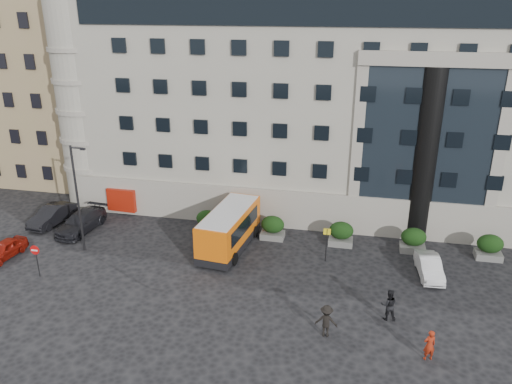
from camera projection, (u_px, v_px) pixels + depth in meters
The scene contains 23 objects.
ground at pixel (232, 290), 31.69m from camera, with size 120.00×120.00×0.00m, color black.
civic_building at pixel (350, 92), 47.34m from camera, with size 44.00×24.00×18.00m, color gray.
entrance_column at pixel (425, 157), 36.42m from camera, with size 1.80×1.80×13.00m, color black.
apartment_near at pixel (52, 75), 50.91m from camera, with size 14.00×14.00×20.00m, color #968257.
apartment_far at pixel (108, 48), 67.54m from camera, with size 13.00×13.00×22.00m, color olive.
hedge_a at pixel (208, 221), 39.23m from camera, with size 1.80×1.26×1.84m.
hedge_b at pixel (273, 227), 38.24m from camera, with size 1.80×1.26×1.84m.
hedge_c at pixel (341, 233), 37.24m from camera, with size 1.80×1.26×1.84m.
hedge_d at pixel (413, 240), 36.24m from camera, with size 1.80×1.26×1.84m.
hedge_e at pixel (490, 247), 35.24m from camera, with size 1.80×1.26×1.84m.
street_lamp at pixel (78, 195), 35.13m from camera, with size 1.16×0.18×8.00m.
bus_stop_sign at pixel (327, 239), 34.57m from camera, with size 0.50×0.08×2.52m.
no_entry_sign at pixel (36, 255), 32.64m from camera, with size 0.64×0.16×2.32m.
minibus at pixel (229, 228), 36.51m from camera, with size 3.32×7.39×2.99m.
red_truck at pixel (138, 185), 44.88m from camera, with size 3.14×6.13×3.21m.
parked_car_a at pixel (4, 250), 35.51m from camera, with size 1.45×3.60×1.23m, color maroon.
parked_car_b at pixel (52, 215), 40.81m from camera, with size 1.58×4.53×1.49m, color black.
parked_car_c at pixel (81, 222), 39.59m from camera, with size 2.07×5.09×1.48m, color black.
parked_car_d at pixel (145, 184), 47.72m from camera, with size 2.29×4.97×1.38m, color black.
white_taxi at pixel (429, 267), 33.18m from camera, with size 1.36×3.90×1.29m, color silver.
pedestrian_a at pixel (429, 345), 25.32m from camera, with size 0.64×0.42×1.75m, color maroon.
pedestrian_b at pixel (389, 305), 28.51m from camera, with size 0.93×0.73×1.92m, color black.
pedestrian_c at pixel (326, 321), 27.10m from camera, with size 1.22×0.70×1.89m, color black.
Camera 1 is at (7.09, -26.37, 17.31)m, focal length 35.00 mm.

